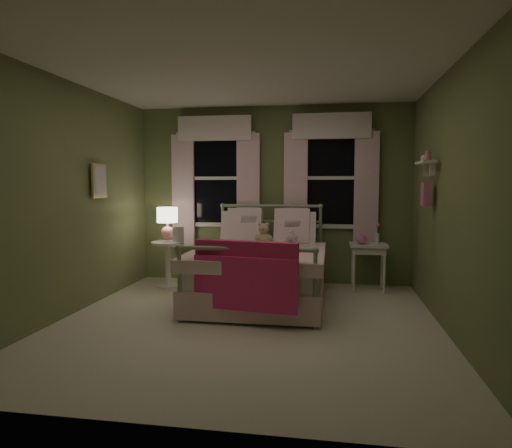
% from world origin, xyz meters
% --- Properties ---
extents(room_shell, '(4.20, 4.20, 4.20)m').
position_xyz_m(room_shell, '(0.00, 0.00, 1.30)').
color(room_shell, white).
rests_on(room_shell, ground).
extents(bed, '(1.58, 2.04, 1.18)m').
position_xyz_m(bed, '(0.01, 0.92, 0.38)').
color(bed, white).
rests_on(bed, ground).
extents(pink_throw, '(1.10, 0.32, 0.71)m').
position_xyz_m(pink_throw, '(0.01, -0.11, 0.61)').
color(pink_throw, '#D62A63').
rests_on(pink_throw, bed).
extents(child_left, '(0.30, 0.26, 0.69)m').
position_xyz_m(child_left, '(-0.27, 1.34, 0.92)').
color(child_left, '#F7D1DD').
rests_on(child_left, bed).
extents(child_right, '(0.41, 0.33, 0.78)m').
position_xyz_m(child_right, '(0.29, 1.34, 0.96)').
color(child_right, '#F7D1DD').
rests_on(child_right, bed).
extents(book_left, '(0.22, 0.16, 0.26)m').
position_xyz_m(book_left, '(-0.27, 1.09, 0.96)').
color(book_left, beige).
rests_on(book_left, child_left).
extents(book_right, '(0.21, 0.13, 0.26)m').
position_xyz_m(book_right, '(0.29, 1.09, 0.92)').
color(book_right, beige).
rests_on(book_right, child_right).
extents(teddy_bear, '(0.23, 0.19, 0.31)m').
position_xyz_m(teddy_bear, '(0.01, 1.18, 0.79)').
color(teddy_bear, tan).
rests_on(teddy_bear, bed).
extents(nightstand_left, '(0.46, 0.46, 0.65)m').
position_xyz_m(nightstand_left, '(-1.41, 1.48, 0.42)').
color(nightstand_left, white).
rests_on(nightstand_left, ground).
extents(table_lamp, '(0.29, 0.29, 0.46)m').
position_xyz_m(table_lamp, '(-1.41, 1.48, 0.95)').
color(table_lamp, pink).
rests_on(table_lamp, nightstand_left).
extents(book_nightstand, '(0.19, 0.24, 0.02)m').
position_xyz_m(book_nightstand, '(-1.31, 1.40, 0.66)').
color(book_nightstand, beige).
rests_on(book_nightstand, nightstand_left).
extents(nightstand_right, '(0.50, 0.40, 0.64)m').
position_xyz_m(nightstand_right, '(1.37, 1.73, 0.55)').
color(nightstand_right, white).
rests_on(nightstand_right, ground).
extents(pink_toy, '(0.14, 0.19, 0.14)m').
position_xyz_m(pink_toy, '(1.27, 1.72, 0.71)').
color(pink_toy, pink).
rests_on(pink_toy, nightstand_right).
extents(bud_vase, '(0.06, 0.06, 0.28)m').
position_xyz_m(bud_vase, '(1.49, 1.78, 0.79)').
color(bud_vase, white).
rests_on(bud_vase, nightstand_right).
extents(window_left, '(1.34, 0.13, 1.96)m').
position_xyz_m(window_left, '(-0.85, 2.03, 1.62)').
color(window_left, black).
rests_on(window_left, room_shell).
extents(window_right, '(1.34, 0.13, 1.96)m').
position_xyz_m(window_right, '(0.85, 2.03, 1.62)').
color(window_right, black).
rests_on(window_right, room_shell).
extents(wall_shelf, '(0.15, 0.50, 0.60)m').
position_xyz_m(wall_shelf, '(1.90, 0.70, 1.52)').
color(wall_shelf, white).
rests_on(wall_shelf, room_shell).
extents(framed_picture, '(0.03, 0.32, 0.42)m').
position_xyz_m(framed_picture, '(-1.95, 0.60, 1.50)').
color(framed_picture, beige).
rests_on(framed_picture, room_shell).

